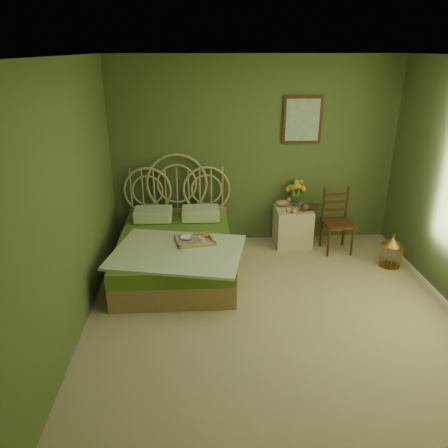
{
  "coord_description": "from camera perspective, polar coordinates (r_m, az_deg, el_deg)",
  "views": [
    {
      "loc": [
        -0.79,
        -3.76,
        2.67
      ],
      "look_at": [
        -0.5,
        1.0,
        0.74
      ],
      "focal_mm": 35.0,
      "sensor_mm": 36.0,
      "label": 1
    }
  ],
  "objects": [
    {
      "name": "floor",
      "position": [
        4.67,
        7.1,
        -12.93
      ],
      "size": [
        4.5,
        4.5,
        0.0
      ],
      "primitive_type": "plane",
      "color": "#BFAE8A",
      "rests_on": "ground"
    },
    {
      "name": "ceiling",
      "position": [
        3.84,
        9.03,
        20.81
      ],
      "size": [
        4.5,
        4.5,
        0.0
      ],
      "primitive_type": "plane",
      "rotation": [
        3.14,
        0.0,
        0.0
      ],
      "color": "silver",
      "rests_on": "wall_back"
    },
    {
      "name": "wall_back",
      "position": [
        6.21,
        4.0,
        9.29
      ],
      "size": [
        4.0,
        0.0,
        4.0
      ],
      "primitive_type": "plane",
      "rotation": [
        1.57,
        0.0,
        0.0
      ],
      "color": "#4A5C30",
      "rests_on": "floor"
    },
    {
      "name": "wall_left",
      "position": [
        4.18,
        -20.08,
        1.56
      ],
      "size": [
        0.0,
        4.5,
        4.5
      ],
      "primitive_type": "plane",
      "rotation": [
        1.57,
        0.0,
        1.57
      ],
      "color": "#4A5C30",
      "rests_on": "floor"
    },
    {
      "name": "wall_art",
      "position": [
        6.22,
        10.2,
        13.24
      ],
      "size": [
        0.54,
        0.04,
        0.64
      ],
      "color": "#3B1E10",
      "rests_on": "wall_back"
    },
    {
      "name": "bed",
      "position": [
        5.59,
        -6.28,
        -3.29
      ],
      "size": [
        1.66,
        2.1,
        1.3
      ],
      "color": "tan",
      "rests_on": "floor"
    },
    {
      "name": "nightstand",
      "position": [
        6.34,
        8.99,
        0.36
      ],
      "size": [
        0.5,
        0.5,
        0.98
      ],
      "color": "beige",
      "rests_on": "floor"
    },
    {
      "name": "chair",
      "position": [
        6.26,
        14.51,
        0.97
      ],
      "size": [
        0.4,
        0.4,
        0.88
      ],
      "rotation": [
        0.0,
        0.0,
        0.04
      ],
      "color": "#3B1E10",
      "rests_on": "floor"
    },
    {
      "name": "birdcage",
      "position": [
        6.08,
        21.0,
        -3.44
      ],
      "size": [
        0.27,
        0.27,
        0.41
      ],
      "rotation": [
        0.0,
        0.0,
        0.17
      ],
      "color": "#CD8641",
      "rests_on": "floor"
    },
    {
      "name": "book_lower",
      "position": [
        6.31,
        10.64,
        2.17
      ],
      "size": [
        0.18,
        0.22,
        0.02
      ],
      "primitive_type": "imported",
      "rotation": [
        0.0,
        0.0,
        -0.13
      ],
      "color": "#381E0F",
      "rests_on": "nightstand"
    },
    {
      "name": "book_upper",
      "position": [
        6.31,
        10.65,
        2.35
      ],
      "size": [
        0.23,
        0.28,
        0.02
      ],
      "primitive_type": "imported",
      "rotation": [
        0.0,
        0.0,
        -0.23
      ],
      "color": "#472819",
      "rests_on": "nightstand"
    },
    {
      "name": "cereal_bowl",
      "position": [
        5.31,
        -4.89,
        -1.83
      ],
      "size": [
        0.17,
        0.17,
        0.04
      ],
      "primitive_type": "imported",
      "rotation": [
        0.0,
        0.0,
        -0.18
      ],
      "color": "white",
      "rests_on": "bed"
    },
    {
      "name": "coffee_cup",
      "position": [
        5.2,
        -2.94,
        -2.1
      ],
      "size": [
        0.1,
        0.1,
        0.07
      ],
      "primitive_type": "imported",
      "rotation": [
        0.0,
        0.0,
        0.32
      ],
      "color": "white",
      "rests_on": "bed"
    }
  ]
}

